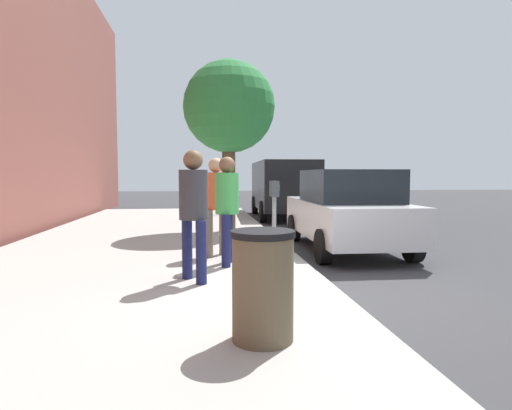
{
  "coord_description": "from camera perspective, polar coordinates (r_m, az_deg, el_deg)",
  "views": [
    {
      "loc": [
        -5.76,
        1.8,
        1.66
      ],
      "look_at": [
        1.21,
        0.92,
        1.17
      ],
      "focal_mm": 30.27,
      "sensor_mm": 36.0,
      "label": 1
    }
  ],
  "objects": [
    {
      "name": "traffic_signal",
      "position": [
        16.68,
        -3.94,
        7.1
      ],
      "size": [
        0.24,
        0.44,
        3.6
      ],
      "color": "black",
      "rests_on": "sidewalk_slab"
    },
    {
      "name": "parking_meter",
      "position": [
        7.25,
        2.43,
        0.07
      ],
      "size": [
        0.36,
        0.12,
        1.41
      ],
      "color": "gray",
      "rests_on": "sidewalk_slab"
    },
    {
      "name": "ground_plane",
      "position": [
        6.26,
        9.99,
        -11.46
      ],
      "size": [
        80.0,
        80.0,
        0.0
      ],
      "primitive_type": "plane",
      "color": "#38383A",
      "rests_on": "ground"
    },
    {
      "name": "street_tree",
      "position": [
        11.82,
        -3.57,
        12.67
      ],
      "size": [
        2.45,
        2.45,
        4.56
      ],
      "color": "brown",
      "rests_on": "sidewalk_slab"
    },
    {
      "name": "parked_sedan_near",
      "position": [
        9.65,
        11.86,
        -0.66
      ],
      "size": [
        4.44,
        2.05,
        1.77
      ],
      "color": "silver",
      "rests_on": "ground_plane"
    },
    {
      "name": "trash_bin",
      "position": [
        3.98,
        0.9,
        -10.56
      ],
      "size": [
        0.59,
        0.59,
        1.01
      ],
      "color": "brown",
      "rests_on": "sidewalk_slab"
    },
    {
      "name": "parking_officer",
      "position": [
        8.05,
        -5.32,
        0.96
      ],
      "size": [
        0.44,
        0.42,
        1.83
      ],
      "rotation": [
        0.0,
        0.0,
        -2.33
      ],
      "color": "#726656",
      "rests_on": "sidewalk_slab"
    },
    {
      "name": "sidewalk_slab",
      "position": [
        6.09,
        -18.68,
        -11.31
      ],
      "size": [
        28.0,
        6.0,
        0.15
      ],
      "primitive_type": "cube",
      "color": "#A8A59E",
      "rests_on": "ground_plane"
    },
    {
      "name": "pedestrian_bystander",
      "position": [
        6.13,
        -8.26,
        0.23
      ],
      "size": [
        0.5,
        0.4,
        1.86
      ],
      "rotation": [
        0.0,
        0.0,
        -1.05
      ],
      "color": "#191E4C",
      "rests_on": "sidewalk_slab"
    },
    {
      "name": "parked_van_far",
      "position": [
        16.84,
        3.56,
        2.58
      ],
      "size": [
        5.27,
        2.28,
        2.18
      ],
      "color": "black",
      "rests_on": "ground_plane"
    },
    {
      "name": "pedestrian_at_meter",
      "position": [
        7.22,
        -3.84,
        0.56
      ],
      "size": [
        0.54,
        0.4,
        1.82
      ],
      "rotation": [
        0.0,
        0.0,
        -1.74
      ],
      "color": "#191E4C",
      "rests_on": "sidewalk_slab"
    }
  ]
}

